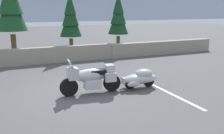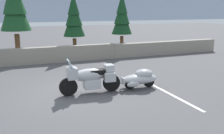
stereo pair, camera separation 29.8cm
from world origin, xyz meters
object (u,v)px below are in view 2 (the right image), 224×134
(pine_tree_secondary, at_px, (74,17))
(pine_tree_far_right, at_px, (122,16))
(pine_tree_tall, at_px, (14,1))
(touring_motorcycle, at_px, (90,77))
(car_shaped_trailer, at_px, (140,78))

(pine_tree_secondary, height_order, pine_tree_far_right, pine_tree_far_right)
(pine_tree_tall, relative_size, pine_tree_secondary, 1.36)
(pine_tree_secondary, xyz_separation_m, pine_tree_far_right, (3.42, 0.06, 0.04))
(touring_motorcycle, distance_m, pine_tree_tall, 8.25)
(touring_motorcycle, bearing_deg, pine_tree_far_right, 58.71)
(pine_tree_far_right, bearing_deg, pine_tree_secondary, -178.92)
(car_shaped_trailer, bearing_deg, pine_tree_secondary, 95.44)
(pine_tree_tall, height_order, pine_tree_secondary, pine_tree_tall)
(pine_tree_tall, xyz_separation_m, pine_tree_far_right, (6.96, 0.36, -0.90))
(touring_motorcycle, relative_size, pine_tree_tall, 0.41)
(touring_motorcycle, distance_m, pine_tree_secondary, 8.03)
(touring_motorcycle, xyz_separation_m, pine_tree_tall, (-2.26, 7.38, 2.92))
(car_shaped_trailer, distance_m, pine_tree_secondary, 8.10)
(touring_motorcycle, distance_m, car_shaped_trailer, 2.03)
(pine_tree_secondary, bearing_deg, touring_motorcycle, -99.47)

